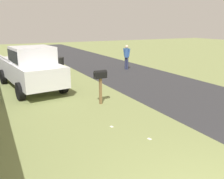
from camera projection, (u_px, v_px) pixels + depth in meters
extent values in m
cube|color=#2D2D30|center=(185.00, 93.00, 11.14)|extent=(60.00, 5.19, 0.01)
cube|color=brown|center=(101.00, 91.00, 9.55)|extent=(0.09, 0.09, 1.05)
cube|color=black|center=(100.00, 75.00, 9.38)|extent=(0.25, 0.52, 0.22)
cylinder|color=black|center=(100.00, 73.00, 9.35)|extent=(0.25, 0.52, 0.20)
cube|color=red|center=(99.00, 73.00, 9.46)|extent=(0.02, 0.04, 0.18)
cube|color=silver|center=(30.00, 71.00, 11.86)|extent=(5.50, 2.53, 0.90)
cube|color=silver|center=(32.00, 55.00, 11.13)|extent=(2.01, 1.95, 0.76)
cube|color=black|center=(32.00, 55.00, 11.13)|extent=(1.96, 1.98, 0.53)
cube|color=silver|center=(39.00, 56.00, 13.13)|extent=(2.75, 0.42, 0.12)
cube|color=silver|center=(5.00, 59.00, 12.19)|extent=(2.75, 0.42, 0.12)
cylinder|color=black|center=(63.00, 85.00, 11.11)|extent=(0.79, 0.35, 0.76)
cylinder|color=black|center=(20.00, 91.00, 10.08)|extent=(0.79, 0.35, 0.76)
cylinder|color=black|center=(38.00, 73.00, 13.90)|extent=(0.79, 0.35, 0.76)
cylinder|color=black|center=(3.00, 77.00, 12.88)|extent=(0.79, 0.35, 0.76)
cylinder|color=black|center=(60.00, 65.00, 16.23)|extent=(0.59, 0.59, 0.87)
cylinder|color=black|center=(59.00, 58.00, 16.11)|extent=(0.62, 0.62, 0.08)
cylinder|color=#2D3351|center=(127.00, 64.00, 16.90)|extent=(0.14, 0.14, 0.84)
cylinder|color=#2D3351|center=(126.00, 63.00, 16.98)|extent=(0.14, 0.14, 0.84)
cylinder|color=#335999|center=(127.00, 53.00, 16.74)|extent=(0.30, 0.30, 0.63)
sphere|color=beige|center=(127.00, 47.00, 16.63)|extent=(0.23, 0.23, 0.23)
cylinder|color=#335999|center=(129.00, 53.00, 16.62)|extent=(0.09, 0.17, 0.57)
cylinder|color=#335999|center=(124.00, 52.00, 16.85)|extent=(0.09, 0.17, 0.57)
cube|color=silver|center=(150.00, 139.00, 6.72)|extent=(0.14, 0.12, 0.01)
cube|color=silver|center=(112.00, 127.00, 7.52)|extent=(0.13, 0.10, 0.01)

